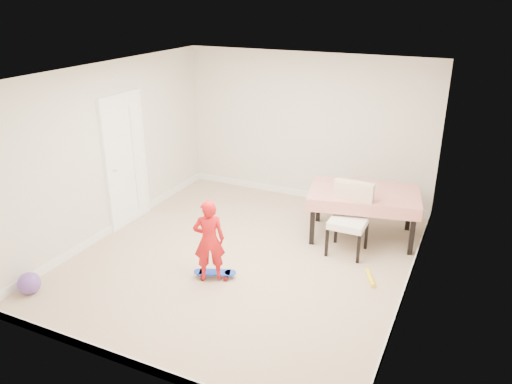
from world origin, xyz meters
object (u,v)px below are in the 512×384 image
at_px(dining_table, 362,214).
at_px(balloon, 29,283).
at_px(child, 209,243).
at_px(skateboard, 215,274).
at_px(dining_chair, 348,220).

bearing_deg(dining_table, balloon, -147.69).
relative_size(dining_table, child, 1.46).
bearing_deg(balloon, child, 32.79).
xyz_separation_m(skateboard, child, (-0.02, -0.08, 0.51)).
height_order(dining_chair, child, child).
bearing_deg(dining_chair, dining_table, 83.34).
bearing_deg(skateboard, child, -127.32).
bearing_deg(skateboard, dining_table, 32.60).
height_order(skateboard, balloon, balloon).
distance_m(skateboard, balloon, 2.33).
bearing_deg(dining_chair, child, -133.54).
distance_m(dining_chair, balloon, 4.30).
relative_size(dining_table, skateboard, 2.86).
distance_m(skateboard, child, 0.52).
height_order(dining_table, skateboard, dining_table).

